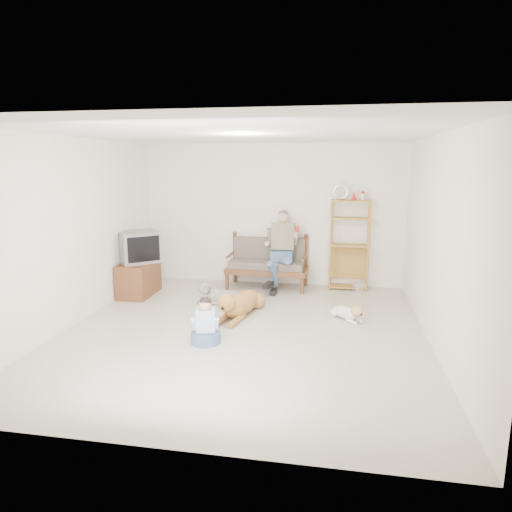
% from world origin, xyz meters
% --- Properties ---
extents(floor, '(5.50, 5.50, 0.00)m').
position_xyz_m(floor, '(0.00, 0.00, 0.00)').
color(floor, beige).
rests_on(floor, ground).
extents(ceiling, '(5.50, 5.50, 0.00)m').
position_xyz_m(ceiling, '(0.00, 0.00, 2.70)').
color(ceiling, white).
rests_on(ceiling, ground).
extents(wall_back, '(5.00, 0.00, 5.00)m').
position_xyz_m(wall_back, '(0.00, 2.75, 1.35)').
color(wall_back, white).
rests_on(wall_back, ground).
extents(wall_front, '(5.00, 0.00, 5.00)m').
position_xyz_m(wall_front, '(0.00, -2.75, 1.35)').
color(wall_front, white).
rests_on(wall_front, ground).
extents(wall_left, '(0.00, 5.50, 5.50)m').
position_xyz_m(wall_left, '(-2.50, 0.00, 1.35)').
color(wall_left, white).
rests_on(wall_left, ground).
extents(wall_right, '(0.00, 5.50, 5.50)m').
position_xyz_m(wall_right, '(2.50, 0.00, 1.35)').
color(wall_right, white).
rests_on(wall_right, ground).
extents(loveseat, '(1.52, 0.74, 0.95)m').
position_xyz_m(loveseat, '(-0.04, 2.42, 0.49)').
color(loveseat, brown).
rests_on(loveseat, ground).
extents(man, '(0.56, 0.80, 1.30)m').
position_xyz_m(man, '(0.23, 2.21, 0.68)').
color(man, '#476183').
rests_on(man, loveseat).
extents(etagere, '(0.74, 0.32, 1.96)m').
position_xyz_m(etagere, '(1.48, 2.55, 0.86)').
color(etagere, '#B88D39').
rests_on(etagere, ground).
extents(book_stack, '(0.25, 0.22, 0.13)m').
position_xyz_m(book_stack, '(1.70, 2.50, 0.07)').
color(book_stack, beige).
rests_on(book_stack, ground).
extents(tv_stand, '(0.51, 0.91, 0.60)m').
position_xyz_m(tv_stand, '(-2.23, 1.48, 0.30)').
color(tv_stand, brown).
rests_on(tv_stand, ground).
extents(crt_tv, '(0.84, 0.84, 0.55)m').
position_xyz_m(crt_tv, '(-2.20, 1.50, 0.88)').
color(crt_tv, slate).
rests_on(crt_tv, tv_stand).
extents(wall_outlet, '(0.12, 0.02, 0.08)m').
position_xyz_m(wall_outlet, '(-1.25, 2.73, 0.30)').
color(wall_outlet, white).
rests_on(wall_outlet, ground).
extents(golden_retriever, '(0.58, 1.53, 0.47)m').
position_xyz_m(golden_retriever, '(-0.21, 0.68, 0.19)').
color(golden_retriever, '#AB733B').
rests_on(golden_retriever, ground).
extents(shaggy_dog, '(1.19, 0.36, 0.35)m').
position_xyz_m(shaggy_dog, '(-0.59, 1.20, 0.14)').
color(shaggy_dog, silver).
rests_on(shaggy_dog, ground).
extents(terrier, '(0.54, 0.56, 0.27)m').
position_xyz_m(terrier, '(1.46, 0.76, 0.11)').
color(terrier, white).
rests_on(terrier, ground).
extents(child, '(0.39, 0.39, 0.62)m').
position_xyz_m(child, '(-0.41, -0.47, 0.22)').
color(child, '#476183').
rests_on(child, ground).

